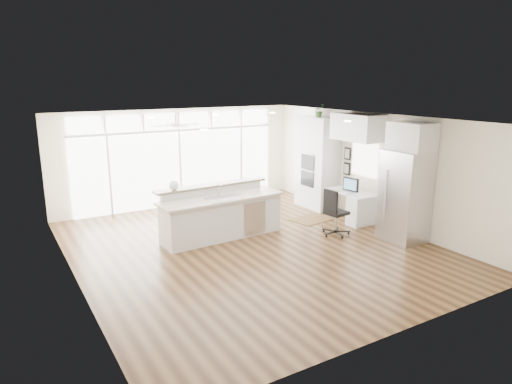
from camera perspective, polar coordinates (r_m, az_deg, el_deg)
floor at (r=9.80m, az=-0.68°, el=-6.91°), size 7.00×8.00×0.02m
ceiling at (r=9.20m, az=-0.72°, el=9.07°), size 7.00×8.00×0.02m
wall_back at (r=12.96m, az=-9.65°, el=4.27°), size 7.00×0.04×2.70m
wall_front at (r=6.41m, az=17.69°, el=-6.14°), size 7.00×0.04×2.70m
wall_left at (r=8.28m, az=-22.15°, el=-2.02°), size 0.04×8.00×2.70m
wall_right at (r=11.53m, az=14.53°, el=2.84°), size 0.04×8.00×2.70m
glass_wall at (r=12.95m, az=-9.50°, el=2.93°), size 5.80×0.06×2.08m
transom_row at (r=12.77m, az=-9.74°, el=8.79°), size 5.90×0.06×0.40m
desk_window at (r=11.68m, az=13.41°, el=4.04°), size 0.04×0.85×0.85m
ceiling_fan at (r=11.53m, az=-10.01°, el=8.75°), size 1.16×1.16×0.32m
recessed_lights at (r=9.37m, az=-1.35°, el=9.04°), size 3.40×3.00×0.02m
oven_cabinet at (r=12.65m, az=7.66°, el=3.65°), size 0.64×1.20×2.50m
desk_nook at (r=11.71m, az=11.93°, el=-1.73°), size 0.72×1.30×0.76m
upper_cabinets at (r=11.37m, az=12.58°, el=7.90°), size 0.64×1.30×0.64m
refrigerator at (r=10.43m, az=18.14°, el=-0.52°), size 0.76×0.90×2.00m
fridge_cabinet at (r=10.25m, az=18.91°, el=6.58°), size 0.64×0.90×0.60m
framed_photos at (r=12.15m, az=11.34°, el=3.80°), size 0.06×0.22×0.80m
kitchen_island at (r=10.24m, az=-4.28°, el=-2.61°), size 2.92×1.22×1.14m
rug at (r=11.72m, az=6.95°, el=-3.41°), size 1.08×0.85×0.01m
office_chair at (r=10.53m, az=10.03°, el=-2.50°), size 0.61×0.58×1.08m
fishbowl at (r=10.01m, az=-10.22°, el=0.83°), size 0.23×0.23×0.22m
monitor at (r=11.51m, az=11.77°, el=0.94°), size 0.15×0.46×0.38m
keyboard at (r=11.44m, az=11.10°, el=-0.04°), size 0.12×0.29×0.01m
potted_plant at (r=12.48m, az=7.87°, el=9.90°), size 0.33×0.36×0.26m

